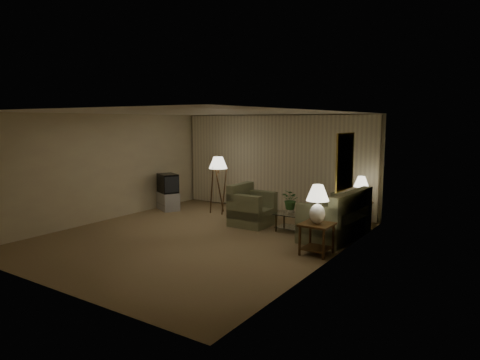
% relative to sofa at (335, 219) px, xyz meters
% --- Properties ---
extents(ground, '(7.00, 7.00, 0.00)m').
position_rel_sofa_xyz_m(ground, '(-2.50, -1.64, -0.41)').
color(ground, '#907A4F').
rests_on(ground, ground).
extents(room_shell, '(6.04, 7.02, 2.72)m').
position_rel_sofa_xyz_m(room_shell, '(-2.48, -0.13, 1.33)').
color(room_shell, beige).
rests_on(room_shell, ground).
extents(sofa, '(1.98, 1.17, 0.83)m').
position_rel_sofa_xyz_m(sofa, '(0.00, 0.00, 0.00)').
color(sofa, '#7D815A').
rests_on(sofa, ground).
extents(armchair, '(0.94, 0.89, 0.79)m').
position_rel_sofa_xyz_m(armchair, '(-2.08, -0.07, -0.02)').
color(armchair, '#7D815A').
rests_on(armchair, ground).
extents(side_table_near, '(0.58, 0.58, 0.60)m').
position_rel_sofa_xyz_m(side_table_near, '(0.15, -1.35, 0.00)').
color(side_table_near, '#3B2410').
rests_on(side_table_near, ground).
extents(side_table_far, '(0.51, 0.43, 0.60)m').
position_rel_sofa_xyz_m(side_table_far, '(0.15, 1.25, -0.01)').
color(side_table_far, '#3B2410').
rests_on(side_table_far, ground).
extents(table_lamp_near, '(0.43, 0.43, 0.74)m').
position_rel_sofa_xyz_m(table_lamp_near, '(0.15, -1.35, 0.62)').
color(table_lamp_near, white).
rests_on(table_lamp_near, side_table_near).
extents(table_lamp_far, '(0.36, 0.36, 0.62)m').
position_rel_sofa_xyz_m(table_lamp_far, '(0.15, 1.25, 0.55)').
color(table_lamp_far, white).
rests_on(table_lamp_far, side_table_far).
extents(coffee_table, '(0.99, 0.54, 0.41)m').
position_rel_sofa_xyz_m(coffee_table, '(-0.88, -0.10, -0.14)').
color(coffee_table, silver).
rests_on(coffee_table, ground).
extents(tv_cabinet, '(1.08, 1.03, 0.50)m').
position_rel_sofa_xyz_m(tv_cabinet, '(-5.05, 0.15, -0.16)').
color(tv_cabinet, '#ACACAF').
rests_on(tv_cabinet, ground).
extents(crt_tv, '(0.98, 0.94, 0.53)m').
position_rel_sofa_xyz_m(crt_tv, '(-5.05, 0.15, 0.35)').
color(crt_tv, black).
rests_on(crt_tv, tv_cabinet).
extents(floor_lamp, '(0.50, 0.50, 1.55)m').
position_rel_sofa_xyz_m(floor_lamp, '(-3.58, 0.57, 0.40)').
color(floor_lamp, '#3B2410').
rests_on(floor_lamp, ground).
extents(ottoman, '(0.64, 0.64, 0.41)m').
position_rel_sofa_xyz_m(ottoman, '(-3.11, 0.98, -0.21)').
color(ottoman, '#9C5D35').
rests_on(ottoman, ground).
extents(vase, '(0.19, 0.19, 0.16)m').
position_rel_sofa_xyz_m(vase, '(-1.03, -0.10, 0.08)').
color(vase, silver).
rests_on(vase, coffee_table).
extents(flowers, '(0.52, 0.49, 0.45)m').
position_rel_sofa_xyz_m(flowers, '(-1.03, -0.10, 0.39)').
color(flowers, '#34682E').
rests_on(flowers, vase).
extents(book, '(0.23, 0.27, 0.02)m').
position_rel_sofa_xyz_m(book, '(-0.63, -0.20, 0.01)').
color(book, olive).
rests_on(book, coffee_table).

